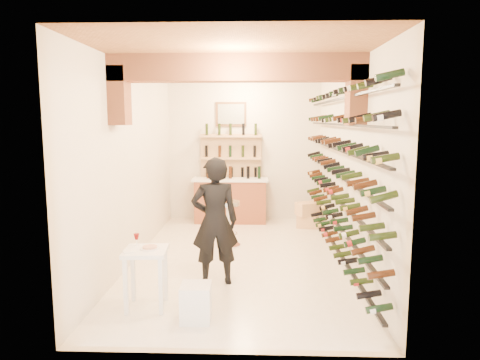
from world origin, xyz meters
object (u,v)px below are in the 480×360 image
(wine_rack, at_px, (333,168))
(chrome_barstool, at_px, (229,220))
(back_counter, at_px, (231,199))
(person, at_px, (215,221))
(tasting_table, at_px, (146,260))
(white_stool, at_px, (196,302))
(crate_lower, at_px, (307,221))

(wine_rack, distance_m, chrome_barstool, 2.18)
(back_counter, xyz_separation_m, person, (-0.00, -3.75, 0.37))
(tasting_table, xyz_separation_m, person, (0.78, 0.84, 0.29))
(white_stool, bearing_deg, back_counter, 88.58)
(white_stool, relative_size, person, 0.24)
(tasting_table, height_order, chrome_barstool, tasting_table)
(white_stool, bearing_deg, chrome_barstool, 86.25)
(back_counter, distance_m, chrome_barstool, 1.92)
(person, relative_size, crate_lower, 3.92)
(white_stool, height_order, chrome_barstool, chrome_barstool)
(wine_rack, relative_size, person, 3.14)
(tasting_table, distance_m, person, 1.18)
(back_counter, bearing_deg, crate_lower, -14.77)
(person, bearing_deg, chrome_barstool, -103.49)
(chrome_barstool, bearing_deg, back_counter, 92.22)
(wine_rack, relative_size, tasting_table, 6.29)
(wine_rack, xyz_separation_m, chrome_barstool, (-1.76, 0.73, -1.06))
(chrome_barstool, bearing_deg, white_stool, -93.75)
(white_stool, distance_m, crate_lower, 4.83)
(person, height_order, crate_lower, person)
(back_counter, height_order, person, person)
(back_counter, bearing_deg, tasting_table, -99.70)
(person, xyz_separation_m, crate_lower, (1.70, 3.30, -0.77))
(tasting_table, xyz_separation_m, white_stool, (0.66, -0.33, -0.40))
(wine_rack, bearing_deg, crate_lower, 93.41)
(wine_rack, bearing_deg, person, -149.01)
(person, bearing_deg, crate_lower, -128.32)
(wine_rack, bearing_deg, white_stool, -130.70)
(wine_rack, height_order, crate_lower, wine_rack)
(tasting_table, relative_size, white_stool, 2.09)
(wine_rack, xyz_separation_m, white_stool, (-1.95, -2.27, -1.33))
(back_counter, bearing_deg, white_stool, -91.42)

